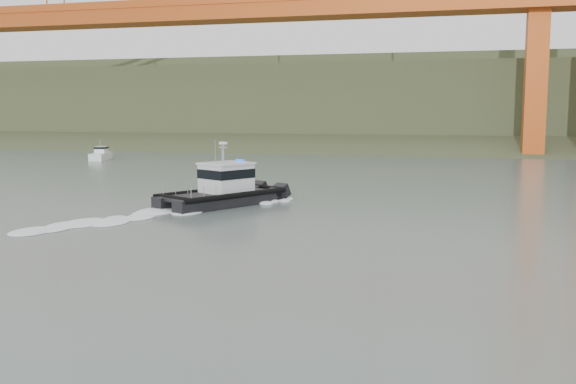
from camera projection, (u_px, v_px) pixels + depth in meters
ground at (268, 275)px, 25.89m from camera, size 400.00×400.00×0.00m
headlands at (424, 110)px, 145.49m from camera, size 500.00×105.36×27.12m
patrol_boat at (223, 189)px, 45.22m from camera, size 7.66×9.96×4.60m
motorboat at (101, 155)px, 87.71m from camera, size 2.97×5.51×2.89m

